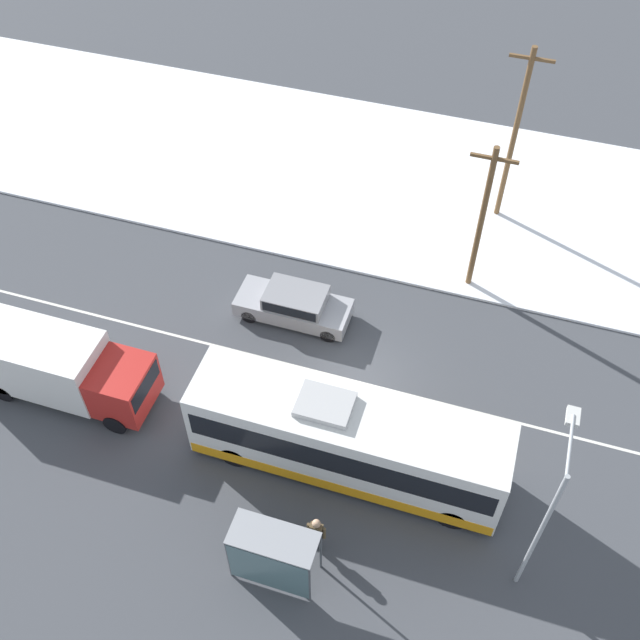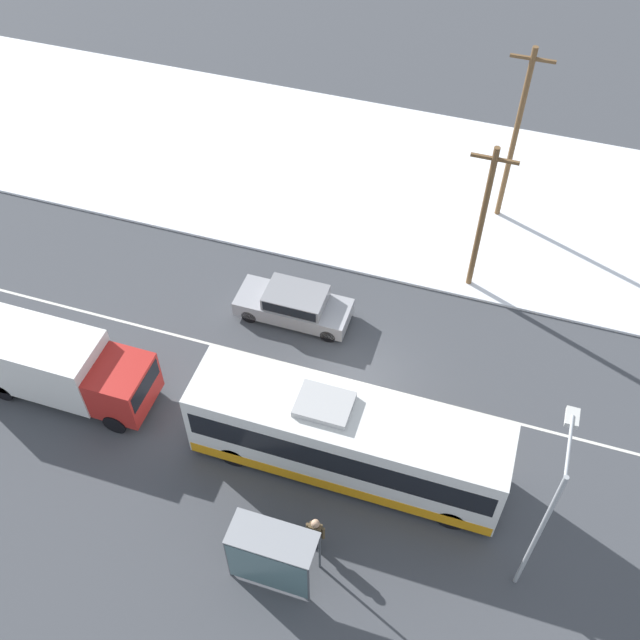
# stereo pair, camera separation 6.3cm
# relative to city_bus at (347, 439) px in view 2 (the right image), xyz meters

# --- Properties ---
(ground_plane) EXTENTS (120.00, 120.00, 0.00)m
(ground_plane) POSITION_rel_city_bus_xyz_m (-0.71, 3.59, -1.69)
(ground_plane) COLOR #424449
(snow_lot) EXTENTS (80.00, 12.86, 0.12)m
(snow_lot) POSITION_rel_city_bus_xyz_m (-0.71, 15.68, -1.63)
(snow_lot) COLOR white
(snow_lot) RESTS_ON ground_plane
(lane_marking_center) EXTENTS (60.00, 0.12, 0.00)m
(lane_marking_center) POSITION_rel_city_bus_xyz_m (-0.71, 3.59, -1.69)
(lane_marking_center) COLOR silver
(lane_marking_center) RESTS_ON ground_plane
(city_bus) EXTENTS (10.71, 2.57, 3.47)m
(city_bus) POSITION_rel_city_bus_xyz_m (0.00, 0.00, 0.00)
(city_bus) COLOR white
(city_bus) RESTS_ON ground_plane
(box_truck) EXTENTS (7.26, 2.30, 2.88)m
(box_truck) POSITION_rel_city_bus_xyz_m (-11.19, -0.17, -0.08)
(box_truck) COLOR silver
(box_truck) RESTS_ON ground_plane
(sedan_car) EXTENTS (4.69, 1.80, 1.48)m
(sedan_car) POSITION_rel_city_bus_xyz_m (-3.98, 6.03, -0.88)
(sedan_car) COLOR #9E9EA3
(sedan_car) RESTS_ON ground_plane
(pedestrian_at_stop) EXTENTS (0.63, 0.28, 1.75)m
(pedestrian_at_stop) POSITION_rel_city_bus_xyz_m (-0.06, -3.21, -0.62)
(pedestrian_at_stop) COLOR #23232D
(pedestrian_at_stop) RESTS_ON ground_plane
(bus_shelter) EXTENTS (2.69, 1.20, 2.40)m
(bus_shelter) POSITION_rel_city_bus_xyz_m (-1.02, -4.65, -0.02)
(bus_shelter) COLOR gray
(bus_shelter) RESTS_ON ground_plane
(streetlamp) EXTENTS (0.36, 2.40, 6.59)m
(streetlamp) POSITION_rel_city_bus_xyz_m (6.31, -1.88, 2.52)
(streetlamp) COLOR #9EA3A8
(streetlamp) RESTS_ON ground_plane
(utility_pole_roadside) EXTENTS (1.80, 0.24, 7.09)m
(utility_pole_roadside) POSITION_rel_city_bus_xyz_m (2.52, 10.09, 2.04)
(utility_pole_roadside) COLOR brown
(utility_pole_roadside) RESTS_ON ground_plane
(utility_pole_snowlot) EXTENTS (1.80, 0.24, 8.50)m
(utility_pole_snowlot) POSITION_rel_city_bus_xyz_m (2.97, 14.98, 2.74)
(utility_pole_snowlot) COLOR brown
(utility_pole_snowlot) RESTS_ON ground_plane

